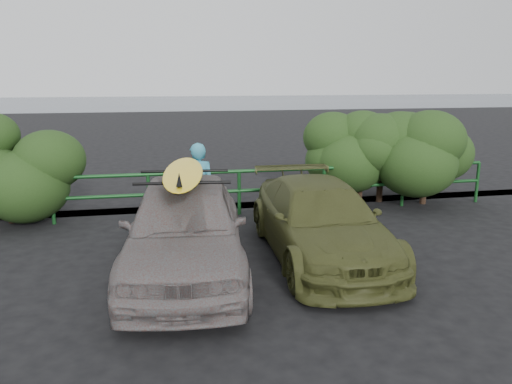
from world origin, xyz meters
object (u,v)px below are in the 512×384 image
Objects in this scene: guardrail at (195,194)px; surfboard at (183,173)px; sedan at (185,227)px; olive_vehicle at (320,221)px; man at (199,188)px.

guardrail is 3.49m from surfboard.
sedan is at bearing -96.74° from guardrail.
sedan is (-0.39, -3.28, 0.26)m from guardrail.
olive_vehicle is 2.70m from man.
sedan reaches higher than guardrail.
guardrail is 3.32m from sedan.
man is at bearing 85.30° from surfboard.
sedan is at bearing 109.47° from surfboard.
guardrail is 3.08× the size of sedan.
surfboard is (-2.32, -0.32, 0.99)m from olive_vehicle.
sedan is 1.60× the size of surfboard.
sedan is 0.86m from surfboard.
guardrail is 3.54m from olive_vehicle.
sedan is at bearing -170.96° from olive_vehicle.
sedan reaches higher than olive_vehicle.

